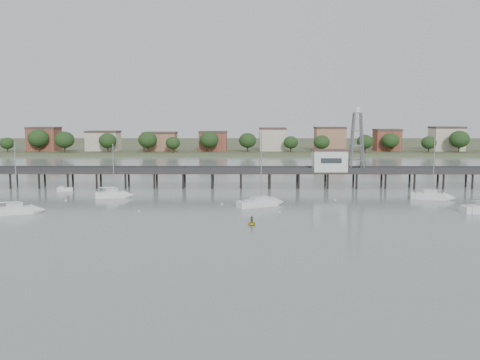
# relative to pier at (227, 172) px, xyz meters

# --- Properties ---
(ground_plane) EXTENTS (500.00, 500.00, 0.00)m
(ground_plane) POSITION_rel_pier_xyz_m (0.00, -60.00, -3.79)
(ground_plane) COLOR slate
(ground_plane) RESTS_ON ground
(pier) EXTENTS (150.00, 5.00, 5.50)m
(pier) POSITION_rel_pier_xyz_m (0.00, 0.00, 0.00)
(pier) COLOR #2D2823
(pier) RESTS_ON ground
(pier_building) EXTENTS (8.40, 5.40, 5.30)m
(pier_building) POSITION_rel_pier_xyz_m (25.00, 0.00, 2.87)
(pier_building) COLOR silver
(pier_building) RESTS_ON ground
(lattice_tower) EXTENTS (3.20, 3.20, 15.50)m
(lattice_tower) POSITION_rel_pier_xyz_m (31.50, 0.00, 7.31)
(lattice_tower) COLOR slate
(lattice_tower) RESTS_ON ground
(sailboat_e) EXTENTS (8.37, 4.93, 13.32)m
(sailboat_e) POSITION_rel_pier_xyz_m (44.51, -18.80, -3.15)
(sailboat_e) COLOR white
(sailboat_e) RESTS_ON ground
(sailboat_b) EXTENTS (7.52, 3.39, 12.09)m
(sailboat_b) POSITION_rel_pier_xyz_m (-22.94, -16.34, -3.15)
(sailboat_b) COLOR white
(sailboat_b) RESTS_ON ground
(sailboat_c) EXTENTS (9.45, 7.02, 15.31)m
(sailboat_c) POSITION_rel_pier_xyz_m (8.44, -26.82, -3.16)
(sailboat_c) COLOR white
(sailboat_c) RESTS_ON ground
(sailboat_a) EXTENTS (8.51, 5.34, 13.57)m
(sailboat_a) POSITION_rel_pier_xyz_m (-35.41, -35.43, -3.15)
(sailboat_a) COLOR white
(sailboat_a) RESTS_ON ground
(white_tender) EXTENTS (3.83, 2.73, 1.38)m
(white_tender) POSITION_rel_pier_xyz_m (-37.55, -6.91, -3.37)
(white_tender) COLOR white
(white_tender) RESTS_ON ground
(yellow_dinghy) EXTENTS (1.82, 0.73, 2.48)m
(yellow_dinghy) POSITION_rel_pier_xyz_m (5.34, -45.13, -3.79)
(yellow_dinghy) COLOR gold
(yellow_dinghy) RESTS_ON ground
(dinghy_occupant) EXTENTS (0.76, 1.32, 0.30)m
(dinghy_occupant) POSITION_rel_pier_xyz_m (5.34, -45.13, -3.79)
(dinghy_occupant) COLOR black
(dinghy_occupant) RESTS_ON ground
(mooring_buoys) EXTENTS (80.68, 14.87, 0.39)m
(mooring_buoys) POSITION_rel_pier_xyz_m (5.60, -27.85, -3.71)
(mooring_buoys) COLOR beige
(mooring_buoys) RESTS_ON ground
(far_shore) EXTENTS (500.00, 170.00, 10.40)m
(far_shore) POSITION_rel_pier_xyz_m (0.36, 179.58, -2.85)
(far_shore) COLOR #475133
(far_shore) RESTS_ON ground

